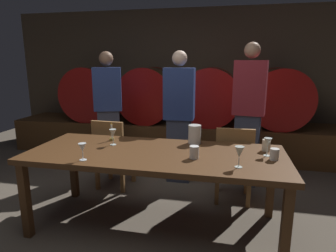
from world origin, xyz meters
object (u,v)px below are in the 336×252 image
Objects in this scene: guest_center at (179,117)px; wine_barrel_far_right at (279,98)px; wine_glass_far_right at (268,143)px; wine_barrel_far_left at (93,94)px; guest_left at (109,112)px; wine_glass_far_left at (82,148)px; wine_barrel_center_left at (149,95)px; cup_center at (266,145)px; chair_left at (112,151)px; dining_table at (155,159)px; cup_left at (194,152)px; cup_right at (274,154)px; wine_barrel_center_right at (211,96)px; wine_glass_center_left at (113,134)px; chair_right at (234,161)px; guest_right at (248,114)px; candle_center at (112,135)px; pitcher at (195,134)px; wine_glass_center_right at (239,153)px.

wine_barrel_far_right is at bearing -141.16° from guest_center.
wine_barrel_far_left is at bearing 141.07° from wine_glass_far_right.
wine_glass_far_left is at bearing 86.22° from guest_left.
wine_barrel_center_left is 0.55× the size of guest_left.
chair_left is at bearing 164.59° from cup_center.
dining_table is 14.50× the size of wine_glass_far_right.
cup_left is at bearing -150.79° from cup_center.
cup_right is at bearing -81.18° from cup_center.
wine_glass_far_right is 0.65m from cup_left.
wine_barrel_center_right is 2.80m from wine_glass_far_left.
chair_left is 1.94m from cup_right.
wine_glass_center_left is (-0.47, 0.13, 0.18)m from dining_table.
guest_center reaches higher than wine_barrel_far_right.
guest_left is at bearing -59.81° from chair_left.
chair_right is at bearing -178.69° from chair_left.
wine_barrel_center_left is 2.19m from wine_glass_center_left.
chair_left is 1.83m from cup_center.
guest_center is (1.05, -0.17, -0.00)m from guest_left.
chair_right is at bearing 139.35° from guest_left.
wine_barrel_far_right is 2.10m from cup_center.
guest_left is at bearing 7.40° from guest_right.
guest_center reaches higher than wine_glass_far_right.
cup_center is at bearing -72.42° from wine_barrel_center_right.
cup_center is at bearing -1.49° from candle_center.
pitcher is (1.34, -0.95, -0.02)m from guest_left.
wine_barrel_center_left is at bearing 127.50° from wine_glass_far_right.
wine_glass_far_left is at bearing -140.54° from pitcher.
wine_glass_center_right is 1.58× the size of cup_center.
cup_left is at bearing 14.92° from wine_glass_far_left.
wine_barrel_far_left is at bearing 140.37° from cup_right.
wine_barrel_far_right is 2.63m from cup_left.
chair_left is (-2.15, -1.58, -0.52)m from wine_barrel_far_right.
wine_glass_center_right reaches higher than wine_glass_center_left.
wine_barrel_center_right is 4.73× the size of candle_center.
wine_glass_center_left reaches higher than wine_glass_far_left.
wine_barrel_center_left reaches higher than wine_glass_far_left.
chair_left is 5.18× the size of wine_glass_center_right.
cup_right is at bearing -52.90° from wine_barrel_center_left.
chair_right is 5.99× the size of wine_glass_far_left.
cup_left is 1.01× the size of cup_center.
wine_glass_far_right is at bearing 105.70° from guest_right.
cup_left is 0.67m from cup_right.
wine_glass_center_left is at bearing 178.51° from wine_glass_far_right.
pitcher reaches higher than wine_glass_center_right.
guest_right reaches higher than pitcher.
candle_center is (0.16, -2.02, -0.20)m from wine_barrel_center_left.
wine_barrel_far_left is 0.52× the size of guest_right.
guest_right is at bearing -107.56° from chair_right.
wine_barrel_far_right is 2.87m from wine_glass_center_left.
wine_glass_center_right is at bearing 89.82° from chair_right.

